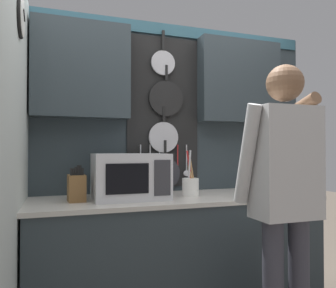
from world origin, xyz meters
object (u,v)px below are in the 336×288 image
(person, at_px, (284,185))
(knife_block, at_px, (77,188))
(microwave, at_px, (130,176))
(utensil_crock, at_px, (190,185))

(person, bearing_deg, knife_block, 149.23)
(microwave, distance_m, utensil_crock, 0.47)
(person, bearing_deg, utensil_crock, 114.77)
(knife_block, relative_size, person, 0.14)
(knife_block, distance_m, utensil_crock, 0.83)
(utensil_crock, bearing_deg, microwave, -179.94)
(microwave, distance_m, person, 1.03)
(utensil_crock, distance_m, person, 0.75)
(microwave, bearing_deg, utensil_crock, 0.06)
(knife_block, height_order, utensil_crock, utensil_crock)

